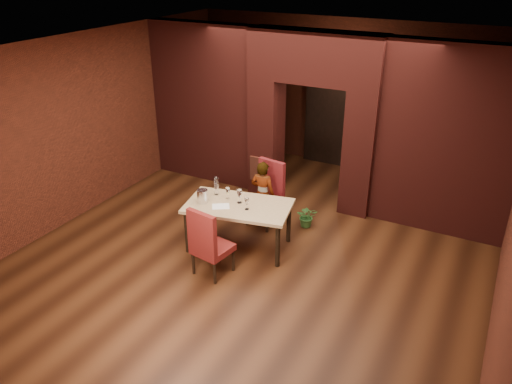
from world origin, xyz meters
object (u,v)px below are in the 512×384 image
Objects in this scene: person_seated at (263,194)px; water_bottle at (216,186)px; wine_glass_c at (247,204)px; potted_plant at (307,216)px; wine_bucket at (203,196)px; chair_near at (212,241)px; wine_glass_b at (239,196)px; wine_glass_a at (228,193)px; dining_table at (239,226)px; chair_far at (264,195)px.

person_seated reaches higher than water_bottle.
person_seated is 6.23× the size of wine_glass_c.
wine_bucket is at bearing -133.85° from potted_plant.
chair_near reaches higher than wine_glass_b.
chair_near is 0.92× the size of person_seated.
wine_glass_a reaches higher than potted_plant.
wine_glass_b is 1.05× the size of wine_bucket.
wine_glass_a is (-0.27, 0.91, 0.32)m from chair_near.
dining_table is 7.71× the size of wine_bucket.
dining_table is at bearing -76.58° from wine_glass_b.
wine_glass_a is at bearing -64.41° from chair_near.
wine_glass_b is at bearing -124.87° from potted_plant.
wine_glass_c is (0.21, -0.14, -0.02)m from wine_glass_b.
dining_table is 1.37× the size of person_seated.
water_bottle is at bearing 168.03° from wine_glass_a.
dining_table is 1.45× the size of chair_far.
person_seated reaches higher than wine_glass_b.
potted_plant is (1.28, 1.33, -0.69)m from wine_bucket.
wine_glass_c is at bearing -21.25° from wine_glass_a.
wine_glass_a reaches higher than dining_table.
wine_bucket is 0.67× the size of water_bottle.
chair_far is 1.25m from wine_bucket.
water_bottle reaches higher than wine_glass_b.
chair_far reaches higher than wine_glass_b.
wine_glass_b is 0.71× the size of water_bottle.
wine_glass_b is 0.26m from wine_glass_c.
chair_near is at bearing -100.46° from dining_table.
wine_bucket is 0.35m from water_bottle.
water_bottle reaches higher than potted_plant.
chair_far is at bearing 87.70° from wine_glass_b.
wine_glass_b is 1.48m from potted_plant.
wine_glass_c is 0.75m from wine_bucket.
wine_bucket is at bearing -172.39° from dining_table.
wine_glass_a is 1.59m from potted_plant.
person_seated is at bearing 77.61° from dining_table.
potted_plant is at bearing -159.15° from person_seated.
water_bottle is at bearing -141.32° from potted_plant.
wine_glass_a is at bearing -99.89° from chair_far.
wine_bucket is at bearing -38.83° from chair_near.
water_bottle is 0.80× the size of potted_plant.
chair_far is 1.03× the size of chair_near.
water_bottle is (-0.49, 0.09, 0.05)m from wine_glass_b.
wine_glass_b is (-0.02, 0.06, 0.50)m from dining_table.
person_seated is 1.20m from wine_bucket.
chair_far reaches higher than potted_plant.
wine_bucket is 0.54× the size of potted_plant.
chair_near reaches higher than wine_glass_a.
wine_glass_c is (0.20, -0.08, 0.49)m from dining_table.
chair_near is 0.90m from wine_bucket.
chair_near is at bearing -47.80° from wine_bucket.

